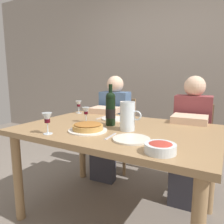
{
  "coord_description": "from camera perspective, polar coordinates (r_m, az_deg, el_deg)",
  "views": [
    {
      "loc": [
        0.75,
        -1.42,
        1.16
      ],
      "look_at": [
        -0.04,
        -0.0,
        0.88
      ],
      "focal_mm": 33.79,
      "sensor_mm": 36.0,
      "label": 1
    }
  ],
  "objects": [
    {
      "name": "ground_plane",
      "position": [
        1.98,
        1.23,
        -26.08
      ],
      "size": [
        8.0,
        8.0,
        0.0
      ],
      "primitive_type": "plane",
      "color": "slate"
    },
    {
      "name": "back_wall",
      "position": [
        3.41,
        17.01,
        13.38
      ],
      "size": [
        8.0,
        0.1,
        2.8
      ],
      "primitive_type": "cube",
      "color": "#A3998E",
      "rests_on": "ground"
    },
    {
      "name": "dining_table",
      "position": [
        1.68,
        1.31,
        -7.25
      ],
      "size": [
        1.5,
        1.0,
        0.76
      ],
      "color": "#9E7A51",
      "rests_on": "ground"
    },
    {
      "name": "wine_bottle",
      "position": [
        1.7,
        -0.4,
        0.94
      ],
      "size": [
        0.08,
        0.08,
        0.33
      ],
      "color": "black",
      "rests_on": "dining_table"
    },
    {
      "name": "water_pitcher",
      "position": [
        1.55,
        4.24,
        -1.58
      ],
      "size": [
        0.16,
        0.11,
        0.21
      ],
      "color": "silver",
      "rests_on": "dining_table"
    },
    {
      "name": "baked_tart",
      "position": [
        1.55,
        -6.56,
        -4.12
      ],
      "size": [
        0.28,
        0.28,
        0.06
      ],
      "color": "white",
      "rests_on": "dining_table"
    },
    {
      "name": "salad_bowl",
      "position": [
        1.14,
        12.95,
        -9.3
      ],
      "size": [
        0.17,
        0.17,
        0.06
      ],
      "color": "silver",
      "rests_on": "dining_table"
    },
    {
      "name": "wine_glass_left_diner",
      "position": [
        2.3,
        -9.02,
        2.04
      ],
      "size": [
        0.07,
        0.07,
        0.13
      ],
      "color": "silver",
      "rests_on": "dining_table"
    },
    {
      "name": "wine_glass_right_diner",
      "position": [
        1.51,
        -17.13,
        -1.82
      ],
      "size": [
        0.07,
        0.07,
        0.15
      ],
      "color": "silver",
      "rests_on": "dining_table"
    },
    {
      "name": "wine_glass_centre",
      "position": [
        1.83,
        -7.08,
        0.08
      ],
      "size": [
        0.06,
        0.06,
        0.13
      ],
      "color": "silver",
      "rests_on": "dining_table"
    },
    {
      "name": "dinner_plate_left_setting",
      "position": [
        1.95,
        0.66,
        -1.87
      ],
      "size": [
        0.23,
        0.23,
        0.01
      ],
      "primitive_type": "cylinder",
      "color": "white",
      "rests_on": "dining_table"
    },
    {
      "name": "dinner_plate_right_setting",
      "position": [
        1.34,
        5.25,
        -7.32
      ],
      "size": [
        0.24,
        0.24,
        0.01
      ],
      "primitive_type": "cylinder",
      "color": "silver",
      "rests_on": "dining_table"
    },
    {
      "name": "fork_left_setting",
      "position": [
        2.02,
        -3.07,
        -1.54
      ],
      "size": [
        0.02,
        0.16,
        0.0
      ],
      "primitive_type": "cube",
      "rotation": [
        0.0,
        0.0,
        1.55
      ],
      "color": "silver",
      "rests_on": "dining_table"
    },
    {
      "name": "knife_left_setting",
      "position": [
        1.88,
        4.67,
        -2.41
      ],
      "size": [
        0.02,
        0.18,
        0.0
      ],
      "primitive_type": "cube",
      "rotation": [
        0.0,
        0.0,
        1.65
      ],
      "color": "silver",
      "rests_on": "dining_table"
    },
    {
      "name": "knife_right_setting",
      "position": [
        1.29,
        11.4,
        -8.31
      ],
      "size": [
        0.03,
        0.18,
        0.0
      ],
      "primitive_type": "cube",
      "rotation": [
        0.0,
        0.0,
        1.47
      ],
      "color": "silver",
      "rests_on": "dining_table"
    },
    {
      "name": "spoon_right_setting",
      "position": [
        1.4,
        -0.38,
        -6.6
      ],
      "size": [
        0.03,
        0.16,
        0.0
      ],
      "primitive_type": "cube",
      "rotation": [
        0.0,
        0.0,
        1.64
      ],
      "color": "silver",
      "rests_on": "dining_table"
    },
    {
      "name": "chair_left",
      "position": [
        2.71,
        1.91,
        -4.39
      ],
      "size": [
        0.43,
        0.43,
        0.87
      ],
      "rotation": [
        0.0,
        0.0,
        3.23
      ],
      "color": "#9E7A51",
      "rests_on": "ground"
    },
    {
      "name": "diner_left",
      "position": [
        2.48,
        -0.23,
        -2.91
      ],
      "size": [
        0.36,
        0.53,
        1.16
      ],
      "rotation": [
        0.0,
        0.0,
        3.23
      ],
      "color": "#4C6B93",
      "rests_on": "ground"
    },
    {
      "name": "chair_right",
      "position": [
        2.39,
        20.95,
        -6.97
      ],
      "size": [
        0.42,
        0.42,
        0.87
      ],
      "rotation": [
        0.0,
        0.0,
        3.2
      ],
      "color": "#9E7A51",
      "rests_on": "ground"
    },
    {
      "name": "diner_right",
      "position": [
        2.13,
        20.47,
        -5.6
      ],
      "size": [
        0.35,
        0.52,
        1.16
      ],
      "rotation": [
        0.0,
        0.0,
        3.2
      ],
      "color": "#8E3D42",
      "rests_on": "ground"
    }
  ]
}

